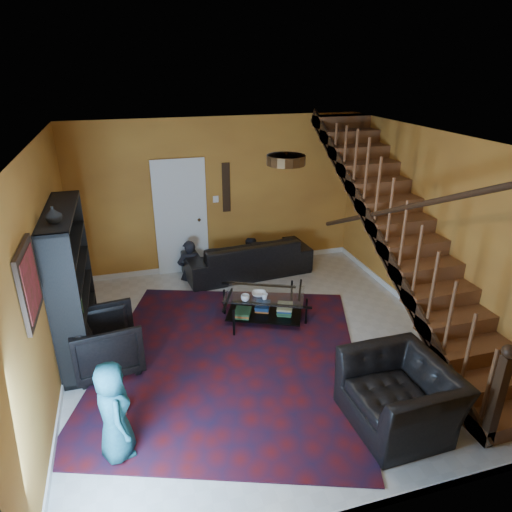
{
  "coord_description": "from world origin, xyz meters",
  "views": [
    {
      "loc": [
        -1.59,
        -5.17,
        3.67
      ],
      "look_at": [
        0.03,
        0.4,
        1.18
      ],
      "focal_mm": 32.0,
      "sensor_mm": 36.0,
      "label": 1
    }
  ],
  "objects_px": {
    "sofa": "(247,257)",
    "coffee_table": "(265,305)",
    "armchair_right": "(399,395)",
    "bookshelf": "(73,286)",
    "armchair_left": "(106,342)"
  },
  "relations": [
    {
      "from": "sofa",
      "to": "armchair_left",
      "type": "bearing_deg",
      "value": 37.31
    },
    {
      "from": "sofa",
      "to": "bookshelf",
      "type": "bearing_deg",
      "value": 26.02
    },
    {
      "from": "armchair_right",
      "to": "coffee_table",
      "type": "height_order",
      "value": "armchair_right"
    },
    {
      "from": "sofa",
      "to": "armchair_right",
      "type": "distance_m",
      "value": 4.2
    },
    {
      "from": "armchair_left",
      "to": "sofa",
      "type": "bearing_deg",
      "value": -55.12
    },
    {
      "from": "sofa",
      "to": "coffee_table",
      "type": "xyz_separation_m",
      "value": [
        -0.19,
        -1.69,
        -0.08
      ]
    },
    {
      "from": "armchair_right",
      "to": "coffee_table",
      "type": "relative_size",
      "value": 0.84
    },
    {
      "from": "sofa",
      "to": "armchair_right",
      "type": "bearing_deg",
      "value": 92.58
    },
    {
      "from": "sofa",
      "to": "armchair_right",
      "type": "xyz_separation_m",
      "value": [
        0.56,
        -4.16,
        0.03
      ]
    },
    {
      "from": "sofa",
      "to": "coffee_table",
      "type": "bearing_deg",
      "value": 78.62
    },
    {
      "from": "bookshelf",
      "to": "coffee_table",
      "type": "relative_size",
      "value": 1.48
    },
    {
      "from": "bookshelf",
      "to": "sofa",
      "type": "xyz_separation_m",
      "value": [
        2.82,
        1.7,
        -0.63
      ]
    },
    {
      "from": "bookshelf",
      "to": "armchair_right",
      "type": "bearing_deg",
      "value": -36.05
    },
    {
      "from": "armchair_left",
      "to": "armchair_right",
      "type": "distance_m",
      "value": 3.58
    },
    {
      "from": "sofa",
      "to": "coffee_table",
      "type": "distance_m",
      "value": 1.7
    }
  ]
}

